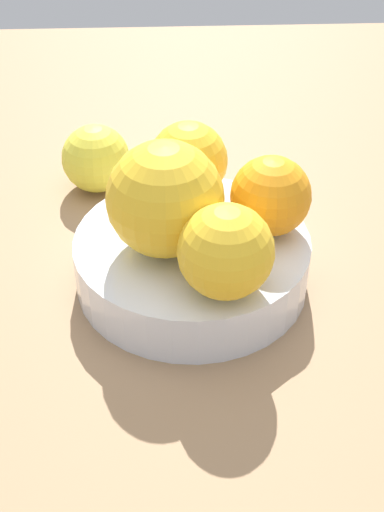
% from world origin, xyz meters
% --- Properties ---
extents(ground_plane, '(1.10, 1.10, 0.02)m').
position_xyz_m(ground_plane, '(0.00, 0.00, -0.01)').
color(ground_plane, '#997551').
extents(fruit_bowl, '(0.18, 0.18, 0.04)m').
position_xyz_m(fruit_bowl, '(0.00, 0.00, 0.02)').
color(fruit_bowl, silver).
rests_on(fruit_bowl, ground_plane).
extents(orange_in_bowl_0, '(0.08, 0.08, 0.08)m').
position_xyz_m(orange_in_bowl_0, '(0.02, 0.01, 0.08)').
color(orange_in_bowl_0, yellow).
rests_on(orange_in_bowl_0, fruit_bowl).
extents(orange_in_bowl_1, '(0.06, 0.06, 0.06)m').
position_xyz_m(orange_in_bowl_1, '(0.00, -0.06, 0.07)').
color(orange_in_bowl_1, yellow).
rests_on(orange_in_bowl_1, fruit_bowl).
extents(orange_in_bowl_2, '(0.06, 0.06, 0.06)m').
position_xyz_m(orange_in_bowl_2, '(-0.02, 0.06, 0.07)').
color(orange_in_bowl_2, yellow).
rests_on(orange_in_bowl_2, fruit_bowl).
extents(orange_in_bowl_3, '(0.06, 0.06, 0.06)m').
position_xyz_m(orange_in_bowl_3, '(-0.06, -0.01, 0.07)').
color(orange_in_bowl_3, orange).
rests_on(orange_in_bowl_3, fruit_bowl).
extents(orange_loose_0, '(0.06, 0.06, 0.06)m').
position_xyz_m(orange_loose_0, '(0.08, -0.14, 0.03)').
color(orange_loose_0, yellow).
rests_on(orange_loose_0, ground_plane).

